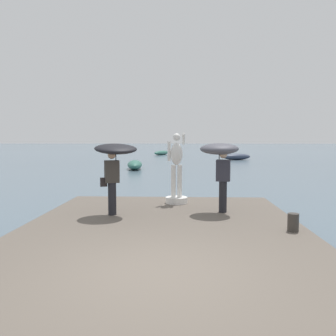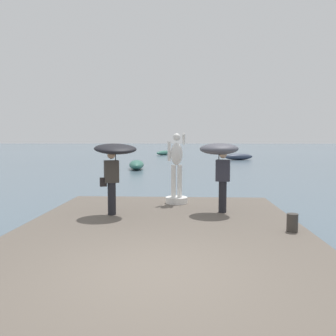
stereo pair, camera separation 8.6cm
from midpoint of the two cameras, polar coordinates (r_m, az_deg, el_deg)
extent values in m
plane|color=slate|center=(45.30, 1.84, 1.51)|extent=(400.00, 400.00, 0.00)
cube|color=#60564C|center=(7.63, -1.55, -12.37)|extent=(6.67, 10.11, 0.40)
cylinder|color=white|center=(11.28, 1.18, -5.25)|extent=(0.70, 0.70, 0.20)
cylinder|color=white|center=(11.20, 0.67, -2.14)|extent=(0.15, 0.15, 1.04)
cylinder|color=white|center=(11.19, 1.69, -2.14)|extent=(0.15, 0.15, 1.04)
ellipsoid|color=white|center=(11.13, 1.19, 2.33)|extent=(0.38, 0.26, 0.71)
sphere|color=white|center=(11.12, 1.19, 5.07)|extent=(0.24, 0.24, 0.24)
cylinder|color=white|center=(11.13, -0.05, 2.75)|extent=(0.10, 0.10, 0.62)
cylinder|color=white|center=(11.38, 2.33, 4.83)|extent=(0.10, 0.59, 0.40)
cylinder|color=black|center=(9.62, -9.35, -4.97)|extent=(0.22, 0.22, 0.88)
cube|color=#38332D|center=(9.53, -9.41, -0.57)|extent=(0.44, 0.36, 0.60)
sphere|color=tan|center=(9.50, -9.44, 2.10)|extent=(0.21, 0.21, 0.21)
cylinder|color=#262626|center=(9.56, -8.76, 1.26)|extent=(0.02, 0.02, 0.50)
ellipsoid|color=black|center=(9.55, -8.78, 3.12)|extent=(1.48, 1.49, 0.39)
cube|color=black|center=(9.54, -10.71, -2.27)|extent=(0.20, 0.16, 0.24)
cylinder|color=black|center=(9.93, 8.69, -4.66)|extent=(0.22, 0.22, 0.88)
cube|color=#2D2D38|center=(9.84, 8.75, -0.40)|extent=(0.42, 0.32, 0.60)
sphere|color=beige|center=(9.81, 8.78, 2.19)|extent=(0.21, 0.21, 0.21)
cylinder|color=#262626|center=(9.87, 8.10, 1.29)|extent=(0.02, 0.02, 0.47)
ellipsoid|color=#4C4C56|center=(9.86, 8.12, 3.11)|extent=(1.29, 1.30, 0.37)
cylinder|color=#38332D|center=(8.32, 19.46, -8.36)|extent=(0.25, 0.25, 0.40)
ellipsoid|color=#2D384C|center=(43.57, 11.07, 1.82)|extent=(3.94, 2.61, 0.77)
ellipsoid|color=#336B5B|center=(56.85, -1.10, 2.50)|extent=(2.84, 4.57, 0.72)
ellipsoid|color=#336B5B|center=(29.26, -5.53, 0.54)|extent=(1.71, 4.20, 0.75)
camera|label=1|loc=(0.04, -90.22, -0.02)|focal=37.35mm
camera|label=2|loc=(0.04, 89.78, 0.02)|focal=37.35mm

